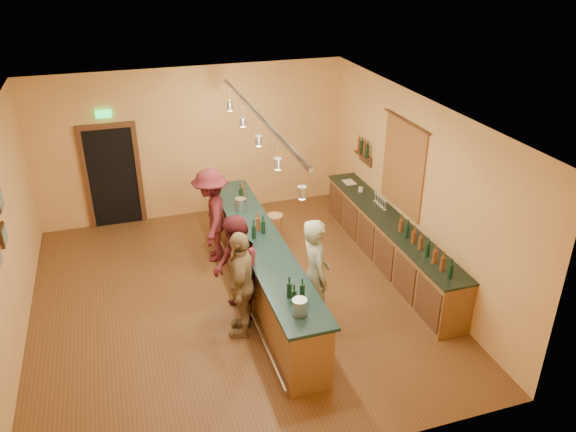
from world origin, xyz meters
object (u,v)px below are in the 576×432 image
object	(u,v)px
customer_b	(242,284)
bar_stool	(275,222)
back_counter	(389,242)
customer_c	(212,215)
bartender	(315,275)
tasting_bar	(262,263)
customer_a	(236,270)

from	to	relation	value
customer_b	bar_stool	distance (m)	2.78
back_counter	customer_c	xyz separation A→B (m)	(-3.01, 1.25, 0.41)
customer_b	bartender	bearing A→B (deg)	100.15
bartender	tasting_bar	bearing A→B (deg)	30.55
back_counter	customer_b	distance (m)	3.22
back_counter	bartender	xyz separation A→B (m)	(-1.91, -1.26, 0.44)
customer_a	bar_stool	bearing A→B (deg)	151.91
customer_a	customer_b	distance (m)	0.35
customer_c	bartender	bearing A→B (deg)	35.88
back_counter	tasting_bar	world-z (taller)	tasting_bar
back_counter	customer_b	bearing A→B (deg)	-160.29
bar_stool	back_counter	bearing A→B (deg)	-37.90
back_counter	customer_b	size ratio (longest dim) A/B	2.63
tasting_bar	bar_stool	size ratio (longest dim) A/B	7.75
tasting_bar	bartender	size ratio (longest dim) A/B	2.76
customer_c	bar_stool	distance (m)	1.31
back_counter	customer_a	world-z (taller)	customer_a
bartender	customer_a	size ratio (longest dim) A/B	1.03
customer_a	customer_b	world-z (taller)	customer_a
tasting_bar	bartender	distance (m)	1.26
customer_a	customer_c	xyz separation A→B (m)	(0.00, 1.99, 0.00)
tasting_bar	customer_a	xyz separation A→B (m)	(-0.55, -0.55, 0.29)
customer_b	customer_c	world-z (taller)	customer_c
back_counter	bar_stool	distance (m)	2.24
back_counter	bar_stool	world-z (taller)	back_counter
bartender	bar_stool	bearing A→B (deg)	0.40
bartender	customer_c	xyz separation A→B (m)	(-1.10, 2.52, -0.03)
customer_b	bar_stool	xyz separation A→B (m)	(1.25, 2.46, -0.35)
customer_a	customer_c	distance (m)	1.99
bartender	bar_stool	distance (m)	2.68
customer_c	tasting_bar	bearing A→B (deg)	33.21
tasting_bar	customer_b	size ratio (longest dim) A/B	2.94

